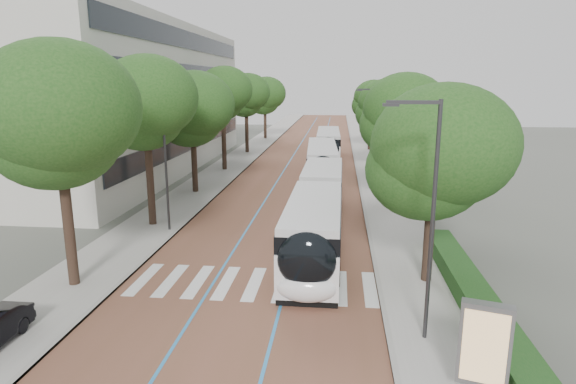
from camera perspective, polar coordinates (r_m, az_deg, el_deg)
name	(u,v)px	position (r m, az deg, el deg)	size (l,w,h in m)	color
ground	(245,294)	(20.58, -5.07, -11.92)	(160.00, 160.00, 0.00)	#51544C
road	(308,154)	(59.05, 2.33, 4.55)	(11.00, 140.00, 0.02)	brown
sidewalk_left	(247,152)	(59.99, -4.86, 4.69)	(4.00, 140.00, 0.12)	#9C9893
sidewalk_right	(369,154)	(59.05, 9.64, 4.43)	(4.00, 140.00, 0.12)	#9C9893
kerb_left	(262,153)	(59.66, -3.06, 4.68)	(0.20, 140.00, 0.14)	gray
kerb_right	(354,154)	(58.96, 7.79, 4.48)	(0.20, 140.00, 0.14)	gray
zebra_crossing	(254,284)	(21.43, -4.02, -10.78)	(10.55, 3.60, 0.01)	silver
lane_line_left	(295,153)	(59.17, 0.78, 4.59)	(0.12, 126.00, 0.01)	#267CC2
lane_line_right	(321,154)	(58.97, 3.89, 4.53)	(0.12, 126.00, 0.01)	#267CC2
office_building	(104,98)	(51.81, -20.95, 10.31)	(18.11, 40.00, 14.00)	#B1AEA4
hedge	(472,292)	(20.74, 20.93, -11.00)	(1.20, 14.00, 0.80)	#174318
streetlight_near	(428,204)	(16.04, 16.26, -1.35)	(1.82, 0.20, 8.00)	#303033
streetlight_far	(374,129)	(40.59, 10.16, 7.36)	(1.82, 0.20, 8.00)	#303033
lamp_post_left	(166,162)	(28.43, -14.30, 3.41)	(0.14, 0.14, 8.00)	#303033
trees_left	(210,104)	(43.04, -9.26, 10.31)	(6.29, 61.07, 9.71)	black
trees_right	(392,118)	(37.40, 12.24, 8.57)	(5.95, 47.47, 8.66)	black
lead_bus	(318,212)	(26.58, 3.59, -2.36)	(2.69, 18.42, 3.20)	black
bus_queued_0	(322,164)	(42.27, 4.05, 3.38)	(3.07, 12.50, 3.20)	silver
bus_queued_1	(328,145)	(54.87, 4.79, 5.57)	(2.80, 12.45, 3.20)	silver
ad_panel	(484,349)	(14.65, 22.21, -16.87)	(1.39, 0.72, 2.79)	#59595B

